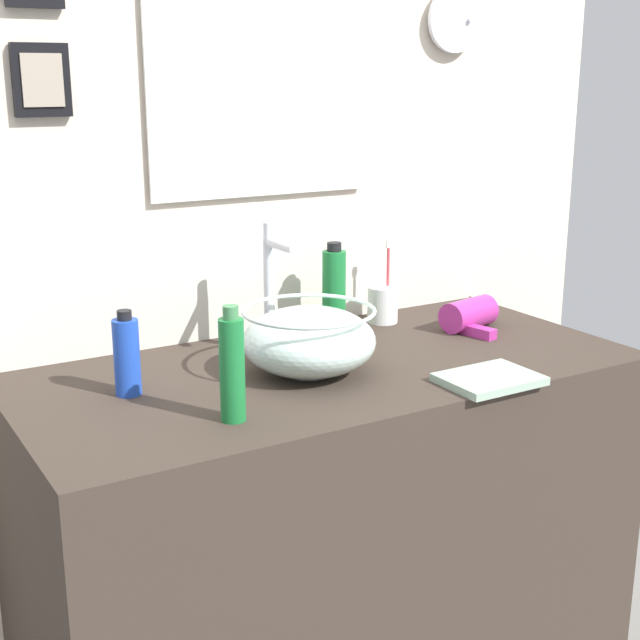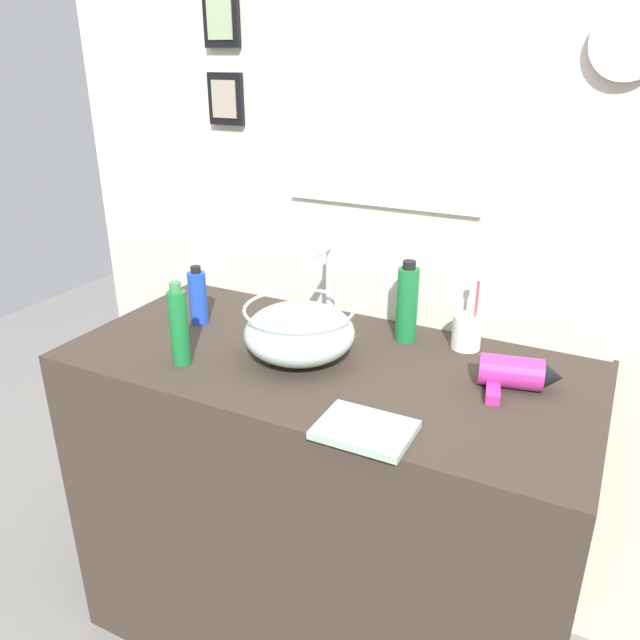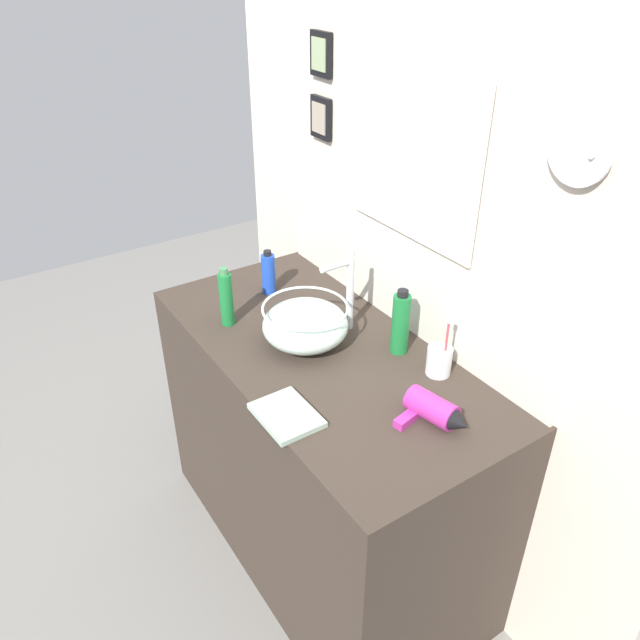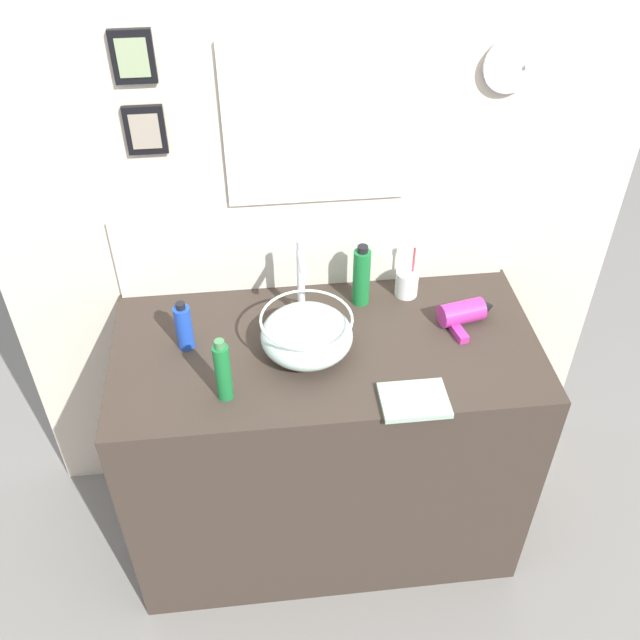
{
  "view_description": "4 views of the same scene",
  "coord_description": "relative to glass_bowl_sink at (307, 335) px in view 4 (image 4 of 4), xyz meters",
  "views": [
    {
      "loc": [
        -0.92,
        -1.52,
        1.5
      ],
      "look_at": [
        -0.02,
        0.0,
        1.01
      ],
      "focal_mm": 50.0,
      "sensor_mm": 36.0,
      "label": 1
    },
    {
      "loc": [
        0.61,
        -1.24,
        1.6
      ],
      "look_at": [
        -0.02,
        0.0,
        1.01
      ],
      "focal_mm": 35.0,
      "sensor_mm": 36.0,
      "label": 2
    },
    {
      "loc": [
        1.34,
        -0.9,
        2.02
      ],
      "look_at": [
        -0.02,
        0.0,
        1.01
      ],
      "focal_mm": 35.0,
      "sensor_mm": 36.0,
      "label": 3
    },
    {
      "loc": [
        -0.2,
        -1.58,
        2.37
      ],
      "look_at": [
        -0.02,
        0.0,
        1.01
      ],
      "focal_mm": 40.0,
      "sensor_mm": 36.0,
      "label": 4
    }
  ],
  "objects": [
    {
      "name": "ground_plane",
      "position": [
        0.06,
        0.03,
        -0.98
      ],
      "size": [
        6.0,
        6.0,
        0.0
      ],
      "primitive_type": "plane",
      "color": "gray"
    },
    {
      "name": "vanity_counter",
      "position": [
        0.06,
        0.03,
        -0.53
      ],
      "size": [
        1.3,
        0.63,
        0.91
      ],
      "primitive_type": "cube",
      "color": "#382D26",
      "rests_on": "ground"
    },
    {
      "name": "back_panel",
      "position": [
        0.06,
        0.37,
        0.21
      ],
      "size": [
        2.02,
        0.1,
        2.38
      ],
      "color": "beige",
      "rests_on": "ground"
    },
    {
      "name": "glass_bowl_sink",
      "position": [
        0.0,
        0.0,
        0.0
      ],
      "size": [
        0.27,
        0.27,
        0.14
      ],
      "color": "silver",
      "rests_on": "vanity_counter"
    },
    {
      "name": "faucet",
      "position": [
        0.0,
        0.16,
        0.09
      ],
      "size": [
        0.02,
        0.12,
        0.29
      ],
      "color": "silver",
      "rests_on": "vanity_counter"
    },
    {
      "name": "hair_drier",
      "position": [
        0.51,
        0.09,
        -0.04
      ],
      "size": [
        0.19,
        0.16,
        0.07
      ],
      "color": "#B22D8C",
      "rests_on": "vanity_counter"
    },
    {
      "name": "toothbrush_cup",
      "position": [
        0.35,
        0.24,
        -0.03
      ],
      "size": [
        0.07,
        0.07,
        0.2
      ],
      "color": "white",
      "rests_on": "vanity_counter"
    },
    {
      "name": "shampoo_bottle",
      "position": [
        -0.36,
        0.07,
        0.01
      ],
      "size": [
        0.05,
        0.05,
        0.17
      ],
      "color": "blue",
      "rests_on": "vanity_counter"
    },
    {
      "name": "spray_bottle",
      "position": [
        -0.24,
        -0.15,
        0.03
      ],
      "size": [
        0.04,
        0.04,
        0.21
      ],
      "color": "#197233",
      "rests_on": "vanity_counter"
    },
    {
      "name": "lotion_bottle",
      "position": [
        0.2,
        0.22,
        0.03
      ],
      "size": [
        0.05,
        0.05,
        0.22
      ],
      "color": "#197233",
      "rests_on": "vanity_counter"
    },
    {
      "name": "hand_towel",
      "position": [
        0.28,
        -0.23,
        -0.06
      ],
      "size": [
        0.19,
        0.14,
        0.02
      ],
      "primitive_type": "cube",
      "color": "#99B29E",
      "rests_on": "vanity_counter"
    }
  ]
}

